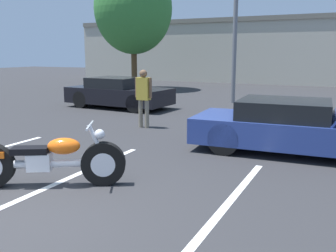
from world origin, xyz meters
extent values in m
cube|color=white|center=(-0.34, 1.55, 0.00)|extent=(0.12, 4.58, 0.01)
cube|color=white|center=(2.38, 1.55, 0.00)|extent=(0.12, 4.58, 0.01)
cube|color=#B2AD9E|center=(0.00, 24.11, 2.20)|extent=(32.00, 4.00, 4.40)
cube|color=slate|center=(0.00, 24.11, 4.25)|extent=(32.00, 4.20, 0.30)
cylinder|color=slate|center=(-0.63, 12.36, 3.45)|extent=(0.18, 0.18, 6.91)
cylinder|color=brown|center=(-7.30, 15.44, 1.30)|extent=(0.32, 0.32, 2.59)
ellipsoid|color=#387F38|center=(-7.30, 15.44, 4.44)|extent=(4.28, 4.28, 4.92)
cylinder|color=black|center=(0.38, 1.75, 0.35)|extent=(0.68, 0.48, 0.69)
cylinder|color=silver|center=(0.38, 1.75, 0.35)|extent=(0.42, 0.34, 0.38)
cylinder|color=silver|center=(-0.37, 1.33, 0.36)|extent=(1.33, 0.83, 0.12)
cube|color=silver|center=(-0.48, 1.26, 0.40)|extent=(0.43, 0.39, 0.28)
ellipsoid|color=orange|center=(-0.15, 1.45, 0.64)|extent=(0.58, 0.49, 0.26)
cube|color=black|center=(-0.59, 1.20, 0.58)|extent=(0.61, 0.50, 0.10)
cylinder|color=silver|center=(0.30, 1.71, 0.67)|extent=(0.30, 0.21, 0.63)
cylinder|color=silver|center=(0.21, 1.66, 0.96)|extent=(0.38, 0.63, 0.04)
sphere|color=silver|center=(0.34, 1.73, 0.82)|extent=(0.16, 0.16, 0.16)
cylinder|color=silver|center=(-0.76, 1.23, 0.30)|extent=(1.01, 0.63, 0.09)
cube|color=navy|center=(2.74, 5.13, 0.45)|extent=(4.12, 1.95, 0.54)
cube|color=black|center=(2.58, 5.12, 0.91)|extent=(1.90, 1.65, 0.38)
cylinder|color=black|center=(1.54, 4.31, 0.33)|extent=(0.68, 0.26, 0.67)
cylinder|color=black|center=(1.45, 5.81, 0.33)|extent=(0.68, 0.26, 0.67)
cube|color=black|center=(-4.11, 9.01, 0.47)|extent=(4.10, 1.94, 0.59)
cube|color=black|center=(-4.27, 9.02, 0.96)|extent=(1.89, 1.64, 0.38)
cylinder|color=black|center=(-2.91, 8.20, 0.32)|extent=(0.66, 0.26, 0.64)
cylinder|color=black|center=(-2.82, 9.68, 0.32)|extent=(0.66, 0.26, 0.64)
cylinder|color=black|center=(-5.39, 8.34, 0.32)|extent=(0.66, 0.26, 0.64)
cylinder|color=black|center=(-5.30, 9.82, 0.32)|extent=(0.66, 0.26, 0.64)
cylinder|color=gray|center=(-1.45, 6.07, 0.39)|extent=(0.12, 0.12, 0.78)
cylinder|color=gray|center=(-1.25, 6.07, 0.39)|extent=(0.12, 0.12, 0.78)
cube|color=#B29933|center=(-1.35, 6.07, 1.09)|extent=(0.36, 0.20, 0.62)
cylinder|color=brown|center=(-1.57, 6.07, 1.12)|extent=(0.08, 0.08, 0.56)
cylinder|color=brown|center=(-1.13, 6.07, 1.12)|extent=(0.08, 0.08, 0.56)
sphere|color=brown|center=(-1.35, 6.07, 1.51)|extent=(0.21, 0.21, 0.21)
camera|label=1|loc=(3.78, -2.90, 2.07)|focal=40.00mm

